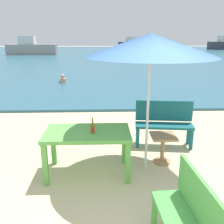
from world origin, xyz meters
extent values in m
cube|color=#2D6075|center=(0.00, 30.00, 0.04)|extent=(120.00, 50.00, 0.08)
cube|color=#60B24C|center=(-0.93, 1.40, 0.73)|extent=(1.40, 0.80, 0.06)
cube|color=#60B24C|center=(-1.57, 1.06, 0.35)|extent=(0.08, 0.08, 0.70)
cube|color=#60B24C|center=(-0.29, 1.06, 0.35)|extent=(0.08, 0.08, 0.70)
cube|color=#60B24C|center=(-1.57, 1.74, 0.35)|extent=(0.08, 0.08, 0.70)
cube|color=#60B24C|center=(-0.29, 1.74, 0.35)|extent=(0.08, 0.08, 0.70)
cylinder|color=brown|center=(-0.83, 1.31, 0.84)|extent=(0.06, 0.06, 0.16)
cone|color=brown|center=(-0.83, 1.31, 0.92)|extent=(0.06, 0.06, 0.03)
cylinder|color=brown|center=(-0.83, 1.31, 0.97)|extent=(0.03, 0.03, 0.09)
cylinder|color=red|center=(-0.83, 1.31, 0.83)|extent=(0.07, 0.07, 0.05)
cylinder|color=gold|center=(-0.83, 1.31, 1.02)|extent=(0.03, 0.03, 0.01)
cylinder|color=silver|center=(0.09, 1.57, 1.15)|extent=(0.04, 0.04, 2.30)
cone|color=#33598C|center=(0.09, 1.57, 2.12)|extent=(2.10, 2.10, 0.36)
cube|color=#9E7A51|center=(0.42, 1.72, 0.52)|extent=(0.44, 0.44, 0.04)
cylinder|color=#9E7A51|center=(0.42, 1.72, 0.25)|extent=(0.07, 0.07, 0.50)
cylinder|color=#9E7A51|center=(0.42, 1.72, 0.01)|extent=(0.32, 0.32, 0.03)
cube|color=#196066|center=(0.61, 2.46, 0.45)|extent=(1.23, 0.49, 0.05)
cube|color=#196066|center=(0.63, 2.62, 0.73)|extent=(1.20, 0.17, 0.44)
cube|color=#196066|center=(0.05, 2.38, 0.21)|extent=(0.06, 0.06, 0.42)
cube|color=#196066|center=(1.14, 2.26, 0.21)|extent=(0.06, 0.06, 0.42)
cube|color=#196066|center=(0.08, 2.66, 0.21)|extent=(0.06, 0.06, 0.42)
cube|color=#196066|center=(1.18, 2.54, 0.21)|extent=(0.06, 0.06, 0.42)
cube|color=#4C9E47|center=(0.27, -0.44, 0.73)|extent=(0.10, 1.20, 0.44)
cube|color=#4C9E47|center=(-0.05, 0.09, 0.21)|extent=(0.06, 0.06, 0.42)
cube|color=#4C9E47|center=(0.23, 0.10, 0.21)|extent=(0.06, 0.06, 0.42)
cylinder|color=tan|center=(-2.63, 9.78, 0.18)|extent=(0.34, 0.34, 0.20)
sphere|color=tan|center=(-2.63, 9.78, 0.39)|extent=(0.21, 0.21, 0.21)
cube|color=silver|center=(20.19, 41.28, 1.85)|extent=(1.98, 1.28, 0.99)
cube|color=navy|center=(5.09, 44.86, 0.67)|extent=(5.74, 1.56, 1.17)
cube|color=silver|center=(4.57, 44.86, 1.71)|extent=(1.83, 1.17, 0.91)
cube|color=gray|center=(-9.33, 29.61, 0.69)|extent=(6.00, 1.64, 1.23)
cube|color=silver|center=(-9.88, 29.61, 1.79)|extent=(1.91, 1.23, 0.96)
camera|label=1|loc=(-0.66, -2.42, 2.25)|focal=40.05mm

